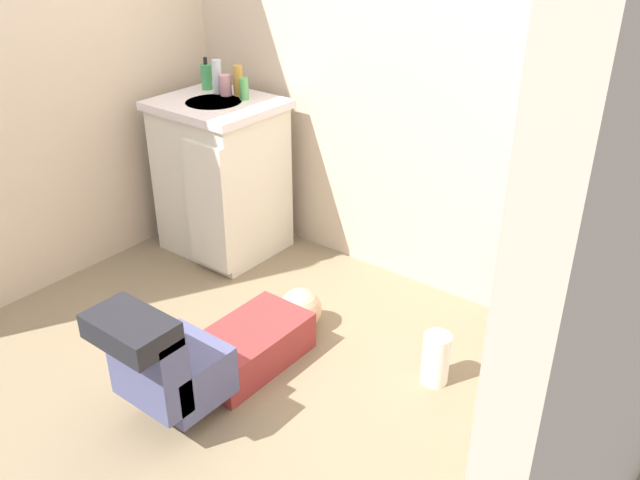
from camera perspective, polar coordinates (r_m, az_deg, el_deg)
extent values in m
cube|color=#7E6C51|center=(2.87, -4.52, -11.11)|extent=(3.10, 2.98, 0.04)
cube|color=beige|center=(3.11, 7.96, 16.91)|extent=(2.76, 0.08, 2.40)
cube|color=beige|center=(3.35, -23.32, 15.78)|extent=(0.08, 1.98, 2.40)
cube|color=silver|center=(2.84, 17.99, -7.77)|extent=(0.22, 0.30, 0.38)
cylinder|color=silver|center=(2.69, 18.10, -5.09)|extent=(0.35, 0.35, 0.08)
cube|color=silver|center=(2.77, 20.07, -0.37)|extent=(0.34, 0.17, 0.34)
cube|color=silver|center=(2.69, 20.70, 3.10)|extent=(0.36, 0.19, 0.03)
cube|color=silver|center=(3.61, -8.24, 4.98)|extent=(0.56, 0.48, 0.78)
cube|color=silver|center=(3.48, -8.70, 11.21)|extent=(0.60, 0.52, 0.04)
cylinder|color=silver|center=(3.46, -8.94, 11.05)|extent=(0.28, 0.28, 0.05)
cube|color=silver|center=(3.36, -9.50, 2.70)|extent=(0.26, 0.03, 0.66)
cylinder|color=silver|center=(3.55, -7.13, 12.85)|extent=(0.02, 0.02, 0.10)
cube|color=maroon|center=(2.85, -5.93, -8.89)|extent=(0.29, 0.52, 0.17)
sphere|color=tan|center=(3.04, -1.66, -5.83)|extent=(0.19, 0.19, 0.19)
cube|color=#4B4E76|center=(2.60, -11.58, -10.85)|extent=(0.31, 0.28, 0.20)
cube|color=#4B4E76|center=(2.46, -14.30, -10.18)|extent=(0.31, 0.12, 0.32)
cube|color=black|center=(2.34, -15.66, -7.30)|extent=(0.31, 0.19, 0.09)
cylinder|color=maroon|center=(3.06, -6.45, -6.52)|extent=(0.08, 0.30, 0.08)
cube|color=silver|center=(2.68, 20.04, 4.62)|extent=(0.22, 0.11, 0.10)
cube|color=#B22D3F|center=(2.64, 23.08, 3.84)|extent=(0.12, 0.09, 0.11)
cylinder|color=#3D9953|center=(3.67, -9.55, 13.41)|extent=(0.06, 0.06, 0.13)
cylinder|color=black|center=(3.65, -9.66, 14.67)|extent=(0.02, 0.02, 0.04)
cylinder|color=silver|center=(3.58, -8.66, 13.45)|extent=(0.05, 0.05, 0.17)
cylinder|color=pink|center=(3.54, -7.96, 12.80)|extent=(0.06, 0.06, 0.10)
cylinder|color=gold|center=(3.52, -6.90, 13.18)|extent=(0.04, 0.04, 0.15)
cylinder|color=#52A552|center=(3.46, -6.44, 12.55)|extent=(0.05, 0.05, 0.11)
cylinder|color=white|center=(2.76, 9.74, -9.82)|extent=(0.11, 0.11, 0.22)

